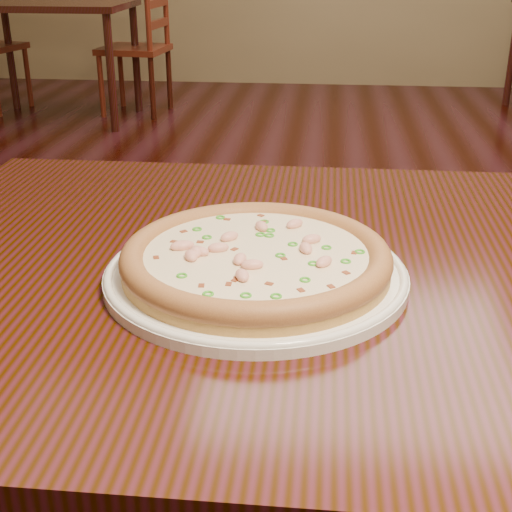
# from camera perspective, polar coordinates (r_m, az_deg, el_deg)

# --- Properties ---
(ground) EXTENTS (9.00, 9.00, 0.00)m
(ground) POSITION_cam_1_polar(r_m,az_deg,el_deg) (1.95, 13.48, -11.19)
(ground) COLOR black
(hero_table) EXTENTS (1.20, 0.80, 0.75)m
(hero_table) POSITION_cam_1_polar(r_m,az_deg,el_deg) (0.90, 8.04, -6.58)
(hero_table) COLOR black
(hero_table) RESTS_ON ground
(plate) EXTENTS (0.34, 0.34, 0.02)m
(plate) POSITION_cam_1_polar(r_m,az_deg,el_deg) (0.80, 0.00, -1.39)
(plate) COLOR white
(plate) RESTS_ON hero_table
(pizza) EXTENTS (0.30, 0.30, 0.03)m
(pizza) POSITION_cam_1_polar(r_m,az_deg,el_deg) (0.80, -0.01, -0.19)
(pizza) COLOR gold
(pizza) RESTS_ON plate
(bg_table_left) EXTENTS (1.00, 0.70, 0.75)m
(bg_table_left) POSITION_cam_1_polar(r_m,az_deg,el_deg) (4.98, -16.00, 17.87)
(bg_table_left) COLOR black
(bg_table_left) RESTS_ON ground
(chair_b) EXTENTS (0.46, 0.46, 0.95)m
(chair_b) POSITION_cam_1_polar(r_m,az_deg,el_deg) (5.07, -9.14, 16.09)
(chair_b) COLOR #542310
(chair_b) RESTS_ON ground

